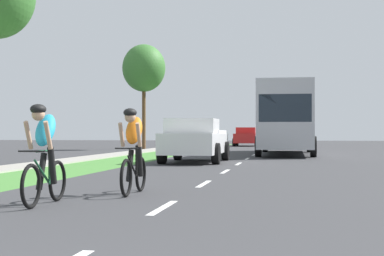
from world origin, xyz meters
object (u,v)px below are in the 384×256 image
Objects in this scene: cyclist_trailing at (133,150)px; sedan_red at (246,137)px; cyclist_lead at (44,153)px; bus_silver at (286,116)px; pickup_white at (195,140)px; street_tree_far at (144,69)px.

cyclist_trailing reaches higher than sedan_red.
bus_silver is (3.52, 23.10, 1.17)m from cyclist_lead.
cyclist_trailing is at bearing -96.87° from bus_silver.
cyclist_lead is at bearing -90.75° from pickup_white.
cyclist_lead is 0.25× the size of street_tree_far.
pickup_white is 0.74× the size of street_tree_far.
cyclist_trailing is at bearing -88.70° from sedan_red.
street_tree_far is at bearing 110.48° from pickup_white.
bus_silver is 18.22m from sedan_red.
cyclist_lead is 23.39m from bus_silver.
cyclist_lead is 0.40× the size of sedan_red.
street_tree_far reaches higher than cyclist_trailing.
bus_silver is at bearing -35.44° from street_tree_far.
cyclist_lead is 13.82m from pickup_white.
pickup_white is at bearing 93.71° from cyclist_trailing.
pickup_white is 1.19× the size of sedan_red.
pickup_white is 0.44× the size of bus_silver.
pickup_white is 9.93m from bus_silver.
cyclist_lead is at bearing -90.10° from sedan_red.
cyclist_lead is 40.95m from sedan_red.
sedan_red is at bearing 62.66° from street_tree_far.
bus_silver is at bearing 81.34° from cyclist_lead.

